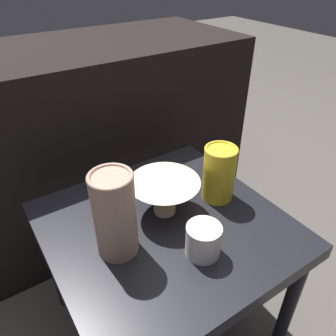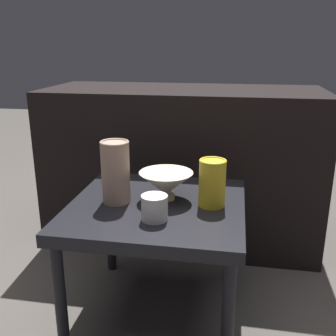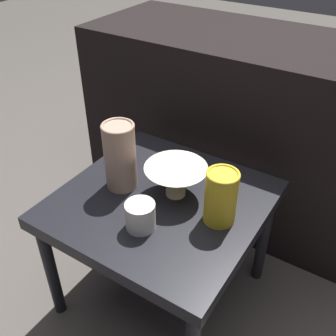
{
  "view_description": "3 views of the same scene",
  "coord_description": "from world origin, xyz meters",
  "px_view_note": "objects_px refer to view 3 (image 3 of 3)",
  "views": [
    {
      "loc": [
        -0.32,
        -0.5,
        0.98
      ],
      "look_at": [
        0.05,
        0.06,
        0.53
      ],
      "focal_mm": 35.0,
      "sensor_mm": 36.0,
      "label": 1
    },
    {
      "loc": [
        0.24,
        -1.15,
        0.91
      ],
      "look_at": [
        0.03,
        0.03,
        0.53
      ],
      "focal_mm": 42.0,
      "sensor_mm": 36.0,
      "label": 2
    },
    {
      "loc": [
        0.48,
        -0.71,
        1.13
      ],
      "look_at": [
        -0.02,
        0.06,
        0.48
      ],
      "focal_mm": 42.0,
      "sensor_mm": 36.0,
      "label": 3
    }
  ],
  "objects_px": {
    "vase_textured_left": "(120,156)",
    "cup": "(140,216)",
    "vase_colorful_right": "(221,196)",
    "bowl": "(176,179)"
  },
  "relations": [
    {
      "from": "vase_textured_left",
      "to": "cup",
      "type": "height_order",
      "value": "vase_textured_left"
    },
    {
      "from": "vase_textured_left",
      "to": "vase_colorful_right",
      "type": "bearing_deg",
      "value": 3.85
    },
    {
      "from": "bowl",
      "to": "vase_colorful_right",
      "type": "xyz_separation_m",
      "value": [
        0.15,
        -0.03,
        0.02
      ]
    },
    {
      "from": "vase_textured_left",
      "to": "cup",
      "type": "bearing_deg",
      "value": -37.21
    },
    {
      "from": "vase_textured_left",
      "to": "vase_colorful_right",
      "type": "xyz_separation_m",
      "value": [
        0.31,
        0.02,
        -0.03
      ]
    },
    {
      "from": "vase_textured_left",
      "to": "cup",
      "type": "distance_m",
      "value": 0.2
    },
    {
      "from": "vase_colorful_right",
      "to": "cup",
      "type": "distance_m",
      "value": 0.21
    },
    {
      "from": "vase_textured_left",
      "to": "vase_colorful_right",
      "type": "height_order",
      "value": "vase_textured_left"
    },
    {
      "from": "bowl",
      "to": "vase_textured_left",
      "type": "height_order",
      "value": "vase_textured_left"
    },
    {
      "from": "bowl",
      "to": "vase_colorful_right",
      "type": "distance_m",
      "value": 0.16
    }
  ]
}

